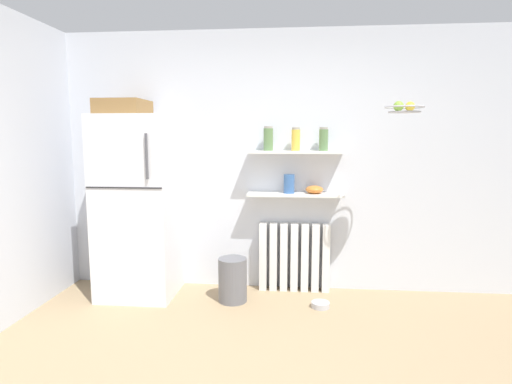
{
  "coord_description": "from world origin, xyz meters",
  "views": [
    {
      "loc": [
        0.14,
        -2.2,
        1.56
      ],
      "look_at": [
        -0.22,
        1.6,
        1.05
      ],
      "focal_mm": 29.27,
      "sensor_mm": 36.0,
      "label": 1
    }
  ],
  "objects_px": {
    "trash_bin": "(233,280)",
    "pet_food_bowl": "(320,305)",
    "vase": "(289,184)",
    "shelf_bowl": "(314,190)",
    "storage_jar_1": "(296,139)",
    "hanging_fruit_basket": "(404,108)",
    "radiator": "(294,257)",
    "storage_jar_2": "(324,139)",
    "storage_jar_0": "(268,139)",
    "refrigerator": "(138,204)"
  },
  "relations": [
    {
      "from": "storage_jar_0",
      "to": "vase",
      "type": "height_order",
      "value": "storage_jar_0"
    },
    {
      "from": "storage_jar_0",
      "to": "shelf_bowl",
      "type": "bearing_deg",
      "value": 0.0
    },
    {
      "from": "refrigerator",
      "to": "shelf_bowl",
      "type": "xyz_separation_m",
      "value": [
        1.71,
        0.21,
        0.13
      ]
    },
    {
      "from": "refrigerator",
      "to": "storage_jar_1",
      "type": "bearing_deg",
      "value": 7.94
    },
    {
      "from": "storage_jar_2",
      "to": "hanging_fruit_basket",
      "type": "relative_size",
      "value": 0.7
    },
    {
      "from": "storage_jar_1",
      "to": "hanging_fruit_basket",
      "type": "xyz_separation_m",
      "value": [
        0.89,
        -0.49,
        0.26
      ]
    },
    {
      "from": "trash_bin",
      "to": "pet_food_bowl",
      "type": "relative_size",
      "value": 2.5
    },
    {
      "from": "storage_jar_0",
      "to": "pet_food_bowl",
      "type": "bearing_deg",
      "value": -37.37
    },
    {
      "from": "refrigerator",
      "to": "radiator",
      "type": "height_order",
      "value": "refrigerator"
    },
    {
      "from": "storage_jar_0",
      "to": "pet_food_bowl",
      "type": "distance_m",
      "value": 1.64
    },
    {
      "from": "storage_jar_1",
      "to": "trash_bin",
      "type": "xyz_separation_m",
      "value": [
        -0.58,
        -0.32,
        -1.32
      ]
    },
    {
      "from": "hanging_fruit_basket",
      "to": "shelf_bowl",
      "type": "bearing_deg",
      "value": 145.26
    },
    {
      "from": "hanging_fruit_basket",
      "to": "trash_bin",
      "type": "bearing_deg",
      "value": 173.41
    },
    {
      "from": "storage_jar_1",
      "to": "hanging_fruit_basket",
      "type": "bearing_deg",
      "value": -28.67
    },
    {
      "from": "radiator",
      "to": "storage_jar_0",
      "type": "bearing_deg",
      "value": -173.59
    },
    {
      "from": "storage_jar_1",
      "to": "shelf_bowl",
      "type": "bearing_deg",
      "value": -0.0
    },
    {
      "from": "trash_bin",
      "to": "hanging_fruit_basket",
      "type": "relative_size",
      "value": 1.3
    },
    {
      "from": "radiator",
      "to": "storage_jar_1",
      "type": "bearing_deg",
      "value": -90.0
    },
    {
      "from": "storage_jar_2",
      "to": "shelf_bowl",
      "type": "relative_size",
      "value": 1.3
    },
    {
      "from": "pet_food_bowl",
      "to": "vase",
      "type": "bearing_deg",
      "value": 127.91
    },
    {
      "from": "storage_jar_2",
      "to": "shelf_bowl",
      "type": "xyz_separation_m",
      "value": [
        -0.08,
        0.0,
        -0.49
      ]
    },
    {
      "from": "radiator",
      "to": "pet_food_bowl",
      "type": "relative_size",
      "value": 4.23
    },
    {
      "from": "trash_bin",
      "to": "refrigerator",
      "type": "bearing_deg",
      "value": 173.75
    },
    {
      "from": "refrigerator",
      "to": "storage_jar_1",
      "type": "xyz_separation_m",
      "value": [
        1.52,
        0.21,
        0.62
      ]
    },
    {
      "from": "vase",
      "to": "shelf_bowl",
      "type": "bearing_deg",
      "value": 0.0
    },
    {
      "from": "vase",
      "to": "trash_bin",
      "type": "relative_size",
      "value": 0.45
    },
    {
      "from": "storage_jar_1",
      "to": "vase",
      "type": "distance_m",
      "value": 0.44
    },
    {
      "from": "vase",
      "to": "shelf_bowl",
      "type": "relative_size",
      "value": 1.08
    },
    {
      "from": "storage_jar_1",
      "to": "vase",
      "type": "bearing_deg",
      "value": -180.0
    },
    {
      "from": "refrigerator",
      "to": "storage_jar_2",
      "type": "height_order",
      "value": "refrigerator"
    },
    {
      "from": "shelf_bowl",
      "to": "hanging_fruit_basket",
      "type": "bearing_deg",
      "value": -34.74
    },
    {
      "from": "radiator",
      "to": "storage_jar_1",
      "type": "relative_size",
      "value": 3.15
    },
    {
      "from": "storage_jar_2",
      "to": "shelf_bowl",
      "type": "distance_m",
      "value": 0.5
    },
    {
      "from": "storage_jar_0",
      "to": "storage_jar_1",
      "type": "height_order",
      "value": "storage_jar_0"
    },
    {
      "from": "radiator",
      "to": "storage_jar_0",
      "type": "relative_size",
      "value": 2.99
    },
    {
      "from": "storage_jar_1",
      "to": "pet_food_bowl",
      "type": "bearing_deg",
      "value": -57.94
    },
    {
      "from": "refrigerator",
      "to": "shelf_bowl",
      "type": "relative_size",
      "value": 10.93
    },
    {
      "from": "trash_bin",
      "to": "hanging_fruit_basket",
      "type": "distance_m",
      "value": 2.17
    },
    {
      "from": "radiator",
      "to": "hanging_fruit_basket",
      "type": "xyz_separation_m",
      "value": [
        0.89,
        -0.52,
        1.45
      ]
    },
    {
      "from": "refrigerator",
      "to": "storage_jar_2",
      "type": "distance_m",
      "value": 1.91
    },
    {
      "from": "storage_jar_1",
      "to": "hanging_fruit_basket",
      "type": "relative_size",
      "value": 0.7
    },
    {
      "from": "storage_jar_1",
      "to": "trash_bin",
      "type": "height_order",
      "value": "storage_jar_1"
    },
    {
      "from": "storage_jar_1",
      "to": "storage_jar_0",
      "type": "bearing_deg",
      "value": -180.0
    },
    {
      "from": "storage_jar_2",
      "to": "storage_jar_0",
      "type": "bearing_deg",
      "value": 180.0
    },
    {
      "from": "storage_jar_0",
      "to": "refrigerator",
      "type": "bearing_deg",
      "value": -170.4
    },
    {
      "from": "storage_jar_2",
      "to": "hanging_fruit_basket",
      "type": "distance_m",
      "value": 0.83
    },
    {
      "from": "refrigerator",
      "to": "trash_bin",
      "type": "xyz_separation_m",
      "value": [
        0.94,
        -0.1,
        -0.7
      ]
    },
    {
      "from": "storage_jar_2",
      "to": "vase",
      "type": "height_order",
      "value": "storage_jar_2"
    },
    {
      "from": "vase",
      "to": "shelf_bowl",
      "type": "distance_m",
      "value": 0.25
    },
    {
      "from": "shelf_bowl",
      "to": "storage_jar_0",
      "type": "bearing_deg",
      "value": 180.0
    }
  ]
}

